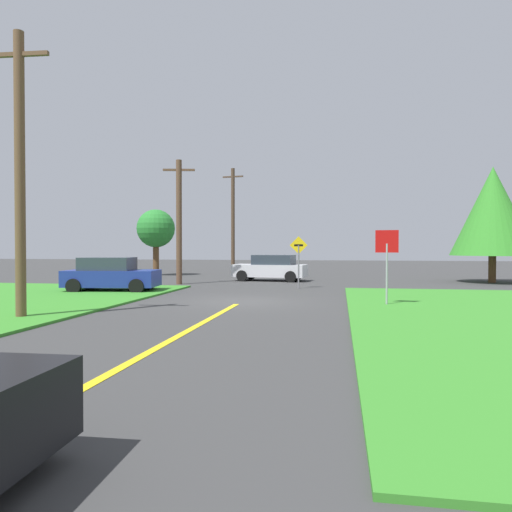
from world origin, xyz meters
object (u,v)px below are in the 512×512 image
(utility_pole_near, at_px, (20,172))
(utility_pole_far, at_px, (233,219))
(direction_sign, at_px, (299,256))
(utility_pole_mid, at_px, (179,220))
(car_approaching_junction, at_px, (271,268))
(stop_sign, at_px, (387,252))
(pine_tree_center, at_px, (156,229))
(parked_car_near_building, at_px, (111,275))
(oak_tree_left, at_px, (493,211))

(utility_pole_near, height_order, utility_pole_far, utility_pole_far)
(utility_pole_far, distance_m, direction_sign, 16.64)
(utility_pole_mid, distance_m, utility_pole_far, 13.36)
(car_approaching_junction, height_order, utility_pole_near, utility_pole_near)
(car_approaching_junction, xyz_separation_m, utility_pole_far, (-4.63, 9.71, 3.67))
(stop_sign, xyz_separation_m, pine_tree_center, (-15.13, 16.24, 1.54))
(parked_car_near_building, bearing_deg, direction_sign, 14.33)
(stop_sign, height_order, direction_sign, stop_sign)
(utility_pole_near, bearing_deg, direction_sign, 58.86)
(stop_sign, relative_size, utility_pole_near, 0.32)
(stop_sign, height_order, utility_pole_mid, utility_pole_mid)
(utility_pole_near, xyz_separation_m, utility_pole_mid, (0.18, 13.33, -0.67))
(stop_sign, distance_m, utility_pole_far, 24.31)
(parked_car_near_building, height_order, utility_pole_far, utility_pole_far)
(stop_sign, height_order, oak_tree_left, oak_tree_left)
(utility_pole_mid, bearing_deg, parked_car_near_building, -107.85)
(car_approaching_junction, distance_m, utility_pole_near, 17.99)
(direction_sign, distance_m, pine_tree_center, 14.90)
(utility_pole_mid, bearing_deg, oak_tree_left, 13.83)
(utility_pole_mid, distance_m, pine_tree_center, 9.01)
(utility_pole_near, xyz_separation_m, utility_pole_far, (0.28, 26.66, 0.19))
(utility_pole_near, relative_size, oak_tree_left, 1.21)
(parked_car_near_building, bearing_deg, utility_pole_far, 77.24)
(stop_sign, xyz_separation_m, parked_car_near_building, (-12.22, 3.45, -1.11))
(utility_pole_near, distance_m, utility_pole_mid, 13.35)
(oak_tree_left, xyz_separation_m, pine_tree_center, (-22.41, 3.39, -0.77))
(stop_sign, height_order, parked_car_near_building, stop_sign)
(stop_sign, xyz_separation_m, utility_pole_far, (-10.51, 21.77, 2.56))
(car_approaching_junction, bearing_deg, oak_tree_left, -169.83)
(car_approaching_junction, distance_m, oak_tree_left, 13.61)
(parked_car_near_building, height_order, utility_pole_near, utility_pole_near)
(utility_pole_near, relative_size, pine_tree_center, 1.69)
(utility_pole_near, bearing_deg, parked_car_near_building, 99.71)
(utility_pole_near, bearing_deg, utility_pole_far, 89.39)
(utility_pole_near, height_order, direction_sign, utility_pole_near)
(utility_pole_mid, distance_m, direction_sign, 7.36)
(parked_car_near_building, distance_m, car_approaching_junction, 10.69)
(utility_pole_far, distance_m, oak_tree_left, 19.90)
(utility_pole_mid, bearing_deg, utility_pole_near, -90.78)
(utility_pole_mid, distance_m, oak_tree_left, 18.43)
(parked_car_near_building, relative_size, direction_sign, 1.68)
(stop_sign, relative_size, utility_pole_mid, 0.38)
(parked_car_near_building, height_order, utility_pole_mid, utility_pole_mid)
(stop_sign, height_order, utility_pole_far, utility_pole_far)
(pine_tree_center, bearing_deg, direction_sign, -39.38)
(utility_pole_far, bearing_deg, car_approaching_junction, -64.50)
(utility_pole_far, xyz_separation_m, oak_tree_left, (17.78, -8.93, -0.25))
(utility_pole_mid, bearing_deg, stop_sign, -38.51)
(car_approaching_junction, bearing_deg, pine_tree_center, -17.50)
(utility_pole_mid, xyz_separation_m, pine_tree_center, (-4.52, 7.79, -0.16))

